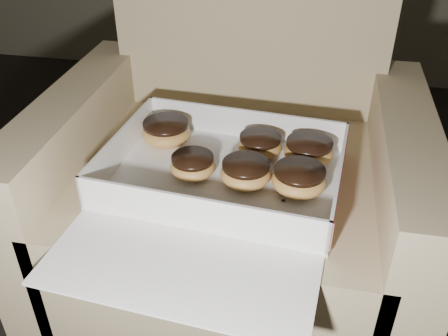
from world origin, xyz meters
TOP-DOWN VIEW (x-y plane):
  - armchair at (-0.25, 0.97)m, footprint 0.79×0.67m
  - bakery_box at (-0.25, 0.81)m, footprint 0.49×0.56m
  - donut_a at (-0.31, 0.85)m, footprint 0.09×0.09m
  - donut_b at (-0.09, 0.94)m, footprint 0.10×0.10m
  - donut_c at (-0.10, 0.83)m, footprint 0.10×0.10m
  - donut_d at (-0.39, 0.96)m, footprint 0.11×0.11m
  - donut_e at (-0.19, 0.95)m, footprint 0.09×0.09m
  - donut_f at (-0.20, 0.84)m, footprint 0.10×0.10m
  - crumb_a at (-0.37, 0.73)m, footprint 0.01×0.01m
  - crumb_b at (-0.12, 0.79)m, footprint 0.01×0.01m
  - crumb_c at (-0.19, 0.71)m, footprint 0.01×0.01m

SIDE VIEW (x-z plane):
  - armchair at x=-0.25m, z-range -0.15..0.67m
  - crumb_a at x=-0.37m, z-range 0.38..0.38m
  - crumb_b at x=-0.12m, z-range 0.38..0.38m
  - crumb_c at x=-0.19m, z-range 0.38..0.38m
  - bakery_box at x=-0.25m, z-range 0.35..0.42m
  - donut_a at x=-0.31m, z-range 0.38..0.42m
  - donut_e at x=-0.19m, z-range 0.38..0.43m
  - donut_f at x=-0.20m, z-range 0.38..0.43m
  - donut_b at x=-0.09m, z-range 0.38..0.43m
  - donut_c at x=-0.10m, z-range 0.38..0.43m
  - donut_d at x=-0.39m, z-range 0.38..0.43m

